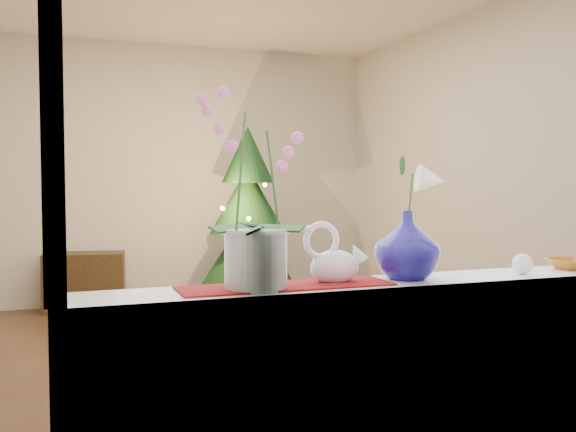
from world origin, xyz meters
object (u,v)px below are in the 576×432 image
Objects in this scene: swan at (335,254)px; xmas_tree at (248,219)px; amber_dish at (571,265)px; blue_vase at (407,240)px; paperweight at (523,264)px; orchid_pot at (256,189)px; side_table at (85,282)px.

xmas_tree reaches higher than swan.
blue_vase is at bearing 179.90° from amber_dish.
swan is 0.13× the size of xmas_tree.
paperweight is at bearing -5.59° from blue_vase.
amber_dish is (0.72, -0.00, -0.12)m from blue_vase.
blue_vase is at bearing 2.92° from orchid_pot.
paperweight is (0.73, -0.05, -0.06)m from swan.
xmas_tree reaches higher than orchid_pot.
blue_vase is 0.15× the size of xmas_tree.
side_table is at bearing 160.82° from xmas_tree.
blue_vase is at bearing -98.74° from xmas_tree.
blue_vase is 0.73m from amber_dish.
blue_vase is at bearing 13.70° from swan.
orchid_pot is at bearing -159.83° from swan.
blue_vase is at bearing -70.53° from side_table.
swan is 0.31× the size of side_table.
paperweight is 4.12m from xmas_tree.
xmas_tree is at bearing 91.58° from swan.
swan is 0.84× the size of blue_vase.
paperweight is 0.04× the size of xmas_tree.
blue_vase is 1.91× the size of amber_dish.
xmas_tree is (1.19, 4.10, -0.33)m from orchid_pot.
swan is at bearing 179.63° from blue_vase.
xmas_tree reaches higher than blue_vase.
blue_vase reaches higher than paperweight.
xmas_tree is at bearing 87.66° from paperweight.
swan is at bearing 6.10° from orchid_pot.
swan reaches higher than side_table.
side_table is (-1.35, 4.65, -0.67)m from paperweight.
side_table is (-0.33, 4.63, -0.95)m from orchid_pot.
side_table is at bearing 100.93° from blue_vase.
swan is 4.17m from xmas_tree.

